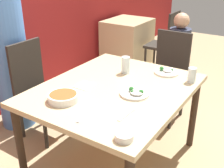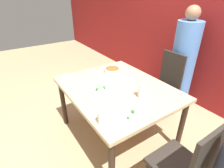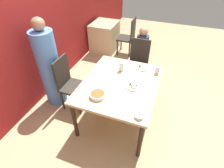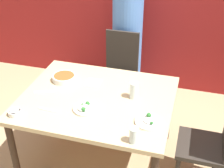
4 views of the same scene
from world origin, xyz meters
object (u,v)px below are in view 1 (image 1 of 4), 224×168
person_child (177,65)px  plate_rice_adult (135,93)px  person_adult (10,61)px  chair_child_spot (167,74)px  glass_water_tall (192,75)px  bowl_curry (63,97)px  chair_adult_spot (37,88)px

person_child → plate_rice_adult: 1.35m
person_adult → plate_rice_adult: (-0.01, -1.43, 0.03)m
chair_child_spot → plate_rice_adult: 1.08m
chair_child_spot → person_child: bearing=90.0°
person_adult → person_child: person_adult is taller
plate_rice_adult → glass_water_tall: size_ratio=1.79×
chair_child_spot → bowl_curry: (-1.40, 0.23, 0.25)m
chair_child_spot → glass_water_tall: bearing=-53.1°
person_adult → plate_rice_adult: 1.43m
bowl_curry → chair_adult_spot: bearing=62.4°
chair_child_spot → person_adult: bearing=-140.9°
glass_water_tall → person_child: bearing=26.6°
chair_child_spot → glass_water_tall: size_ratio=7.76×
chair_child_spot → bowl_curry: size_ratio=4.30×
bowl_curry → plate_rice_adult: plate_rice_adult is taller
chair_adult_spot → bowl_curry: chair_adult_spot is taller
person_adult → plate_rice_adult: size_ratio=7.05×
chair_child_spot → person_child: (0.28, -0.00, 0.02)m
chair_child_spot → chair_adult_spot: bearing=-132.0°
person_adult → glass_water_tall: 1.76m
chair_child_spot → person_adult: (-1.03, 1.27, 0.21)m
chair_child_spot → person_child: person_child is taller
person_child → plate_rice_adult: (-1.32, -0.16, 0.22)m
bowl_curry → glass_water_tall: glass_water_tall is taller
chair_adult_spot → plate_rice_adult: size_ratio=4.32×
chair_child_spot → glass_water_tall: (-0.57, -0.43, 0.29)m
person_adult → bowl_curry: size_ratio=7.02×
chair_child_spot → person_adult: person_adult is taller
chair_child_spot → plate_rice_adult: (-1.04, -0.16, 0.24)m
bowl_curry → glass_water_tall: 1.06m
chair_child_spot → person_child: size_ratio=0.85×
chair_adult_spot → person_adult: person_adult is taller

